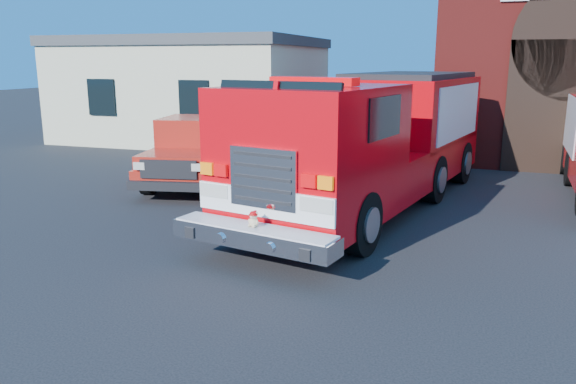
% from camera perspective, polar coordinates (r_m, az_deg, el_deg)
% --- Properties ---
extents(ground, '(100.00, 100.00, 0.00)m').
position_cam_1_polar(ground, '(10.64, 2.04, -5.41)').
color(ground, black).
rests_on(ground, ground).
extents(side_building, '(10.20, 8.20, 4.35)m').
position_cam_1_polar(side_building, '(25.60, -9.34, 10.40)').
color(side_building, beige).
rests_on(side_building, ground).
extents(fire_engine, '(4.87, 10.44, 3.11)m').
position_cam_1_polar(fire_engine, '(13.34, 8.76, 5.36)').
color(fire_engine, black).
rests_on(fire_engine, ground).
extents(pickup_truck, '(3.06, 5.95, 1.86)m').
position_cam_1_polar(pickup_truck, '(16.30, -8.88, 4.18)').
color(pickup_truck, black).
rests_on(pickup_truck, ground).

